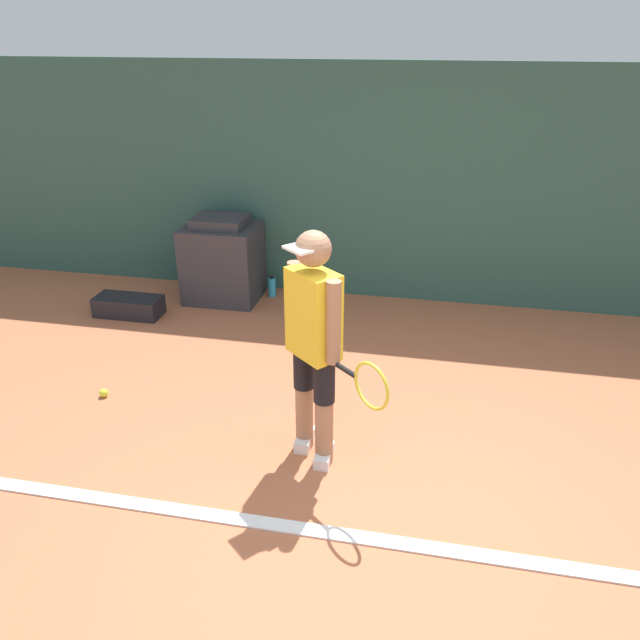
{
  "coord_description": "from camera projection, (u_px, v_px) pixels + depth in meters",
  "views": [
    {
      "loc": [
        0.35,
        -2.7,
        2.63
      ],
      "look_at": [
        -0.38,
        0.88,
        0.91
      ],
      "focal_mm": 35.0,
      "sensor_mm": 36.0,
      "label": 1
    }
  ],
  "objects": [
    {
      "name": "ground_plane",
      "position": [
        354.0,
        532.0,
        3.58
      ],
      "size": [
        24.0,
        24.0,
        0.0
      ],
      "primitive_type": "plane",
      "color": "#B76642"
    },
    {
      "name": "equipment_bag",
      "position": [
        129.0,
        306.0,
        6.24
      ],
      "size": [
        0.66,
        0.3,
        0.19
      ],
      "color": "black",
      "rests_on": "ground_plane"
    },
    {
      "name": "covered_chair",
      "position": [
        223.0,
        260.0,
        6.5
      ],
      "size": [
        0.75,
        0.63,
        0.89
      ],
      "color": "#333338",
      "rests_on": "ground_plane"
    },
    {
      "name": "water_bottle",
      "position": [
        272.0,
        287.0,
        6.68
      ],
      "size": [
        0.08,
        0.08,
        0.23
      ],
      "color": "#33ADD6",
      "rests_on": "ground_plane"
    },
    {
      "name": "tennis_player",
      "position": [
        315.0,
        340.0,
        3.88
      ],
      "size": [
        0.72,
        0.66,
        1.57
      ],
      "rotation": [
        0.0,
        0.0,
        -0.72
      ],
      "color": "#A37556",
      "rests_on": "ground_plane"
    },
    {
      "name": "court_baseline",
      "position": [
        353.0,
        536.0,
        3.54
      ],
      "size": [
        21.6,
        0.1,
        0.01
      ],
      "color": "white",
      "rests_on": "ground_plane"
    },
    {
      "name": "tennis_ball",
      "position": [
        104.0,
        393.0,
        4.88
      ],
      "size": [
        0.07,
        0.07,
        0.07
      ],
      "color": "#D1E533",
      "rests_on": "ground_plane"
    },
    {
      "name": "back_wall",
      "position": [
        410.0,
        188.0,
        6.21
      ],
      "size": [
        24.0,
        0.1,
        2.36
      ],
      "color": "#2D564C",
      "rests_on": "ground_plane"
    }
  ]
}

